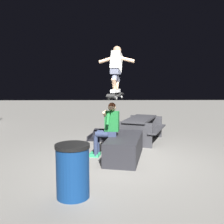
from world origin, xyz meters
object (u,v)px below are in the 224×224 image
object	(u,v)px
skateboard	(116,96)
ledge_box_main	(125,147)
person_sitting_on_ledge	(108,126)
skater_airborne	(116,67)
picnic_table_back	(140,126)
trash_bin	(73,171)
kicker_ramp	(104,137)

from	to	relation	value
skateboard	ledge_box_main	bearing A→B (deg)	-86.86
person_sitting_on_ledge	ledge_box_main	bearing A→B (deg)	-103.83
person_sitting_on_ledge	skater_airborne	xyz separation A→B (m)	(-0.06, -0.21, 1.47)
skateboard	skater_airborne	size ratio (longest dim) A/B	0.92
ledge_box_main	picnic_table_back	distance (m)	1.94
skater_airborne	skateboard	bearing A→B (deg)	164.09
trash_bin	ledge_box_main	bearing A→B (deg)	-24.74
kicker_ramp	skater_airborne	bearing A→B (deg)	-171.17
picnic_table_back	ledge_box_main	bearing A→B (deg)	161.21
ledge_box_main	kicker_ramp	world-z (taller)	ledge_box_main
person_sitting_on_ledge	picnic_table_back	world-z (taller)	person_sitting_on_ledge
ledge_box_main	skateboard	bearing A→B (deg)	93.14
kicker_ramp	picnic_table_back	xyz separation A→B (m)	(-0.35, -1.17, 0.44)
person_sitting_on_ledge	trash_bin	bearing A→B (deg)	165.78
person_sitting_on_ledge	picnic_table_back	size ratio (longest dim) A/B	0.67
skateboard	skater_airborne	distance (m)	0.69
ledge_box_main	skater_airborne	distance (m)	1.99
ledge_box_main	picnic_table_back	size ratio (longest dim) A/B	0.88
kicker_ramp	trash_bin	xyz separation A→B (m)	(-4.35, 0.45, 0.39)
ledge_box_main	kicker_ramp	bearing A→B (deg)	14.09
person_sitting_on_ledge	kicker_ramp	size ratio (longest dim) A/B	1.23
person_sitting_on_ledge	kicker_ramp	distance (m)	2.20
picnic_table_back	trash_bin	bearing A→B (deg)	157.92
ledge_box_main	person_sitting_on_ledge	xyz separation A→B (m)	(0.10, 0.42, 0.51)
picnic_table_back	skater_airborne	bearing A→B (deg)	154.90
person_sitting_on_ledge	kicker_ramp	xyz separation A→B (m)	(2.08, 0.12, -0.73)
skater_airborne	picnic_table_back	xyz separation A→B (m)	(1.79, -0.84, -1.75)
skateboard	trash_bin	bearing A→B (deg)	160.37
skater_airborne	picnic_table_back	size ratio (longest dim) A/B	0.54
kicker_ramp	picnic_table_back	size ratio (longest dim) A/B	0.54
skater_airborne	kicker_ramp	world-z (taller)	skater_airborne
skater_airborne	kicker_ramp	distance (m)	3.08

